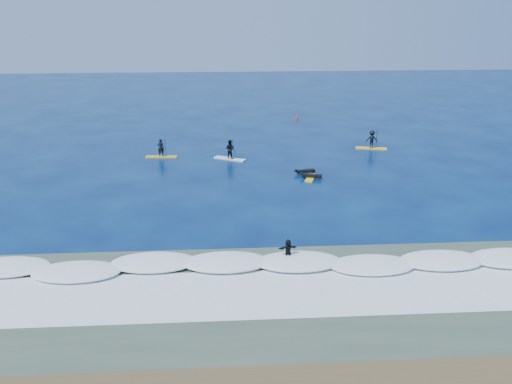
{
  "coord_description": "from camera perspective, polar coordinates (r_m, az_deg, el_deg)",
  "views": [
    {
      "loc": [
        -3.27,
        -38.37,
        13.98
      ],
      "look_at": [
        -0.61,
        1.11,
        0.6
      ],
      "focal_mm": 40.0,
      "sensor_mm": 36.0,
      "label": 1
    }
  ],
  "objects": [
    {
      "name": "prone_paddler_near",
      "position": [
        47.16,
        5.51,
        1.56
      ],
      "size": [
        1.78,
        2.35,
        0.48
      ],
      "rotation": [
        0.0,
        0.0,
        1.25
      ],
      "color": "yellow",
      "rests_on": "ground"
    },
    {
      "name": "sup_paddler_center",
      "position": [
        52.51,
        -2.63,
        4.12
      ],
      "size": [
        3.0,
        2.19,
        2.13
      ],
      "rotation": [
        0.0,
        0.0,
        -0.53
      ],
      "color": "white",
      "rests_on": "ground"
    },
    {
      "name": "whitewater",
      "position": [
        29.15,
        3.1,
        -10.0
      ],
      "size": [
        34.0,
        5.0,
        0.02
      ],
      "primitive_type": "cube",
      "color": "silver",
      "rests_on": "ground"
    },
    {
      "name": "sup_paddler_right",
      "position": [
        57.39,
        11.5,
        5.06
      ],
      "size": [
        3.12,
        1.44,
        2.13
      ],
      "rotation": [
        0.0,
        0.0,
        -0.23
      ],
      "color": "yellow",
      "rests_on": "ground"
    },
    {
      "name": "wave_surfer",
      "position": [
        31.9,
        3.22,
        -5.9
      ],
      "size": [
        1.77,
        0.77,
        1.24
      ],
      "rotation": [
        0.0,
        0.0,
        0.18
      ],
      "color": "silver",
      "rests_on": "breaking_wave"
    },
    {
      "name": "shallow_water",
      "position": [
        28.28,
        3.35,
        -10.96
      ],
      "size": [
        90.0,
        13.0,
        0.01
      ],
      "primitive_type": "cube",
      "color": "#334637",
      "rests_on": "ground"
    },
    {
      "name": "sup_paddler_left",
      "position": [
        53.89,
        -9.48,
        4.09
      ],
      "size": [
        2.94,
        0.91,
        2.04
      ],
      "rotation": [
        0.0,
        0.0,
        -0.07
      ],
      "color": "gold",
      "rests_on": "ground"
    },
    {
      "name": "breaking_wave",
      "position": [
        31.79,
        2.46,
        -7.42
      ],
      "size": [
        40.0,
        6.0,
        0.3
      ],
      "primitive_type": "cube",
      "color": "white",
      "rests_on": "ground"
    },
    {
      "name": "prone_paddler_far",
      "position": [
        48.38,
        4.89,
        2.02
      ],
      "size": [
        1.8,
        2.33,
        0.47
      ],
      "rotation": [
        0.0,
        0.0,
        1.74
      ],
      "color": "#1659A9",
      "rests_on": "ground"
    },
    {
      "name": "marker_buoy",
      "position": [
        70.53,
        4.11,
        7.42
      ],
      "size": [
        0.25,
        0.25,
        0.6
      ],
      "rotation": [
        0.0,
        0.0,
        0.01
      ],
      "color": "red",
      "rests_on": "ground"
    },
    {
      "name": "ground",
      "position": [
        40.97,
        0.95,
        -1.27
      ],
      "size": [
        160.0,
        160.0,
        0.0
      ],
      "primitive_type": "plane",
      "color": "#031340",
      "rests_on": "ground"
    }
  ]
}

